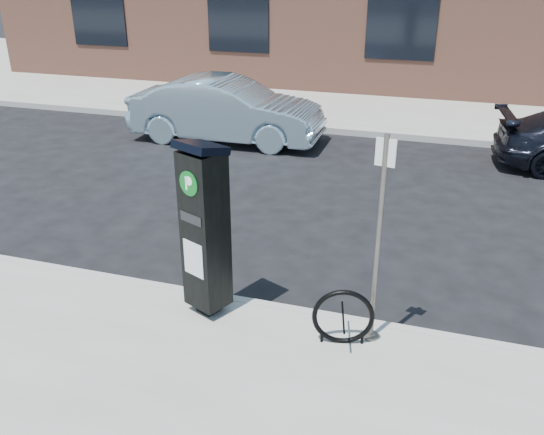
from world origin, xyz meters
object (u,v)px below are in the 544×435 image
at_px(parking_kiosk, 205,228).
at_px(bike_rack, 343,317).
at_px(car_silver, 226,110).
at_px(sign_pole, 378,244).

bearing_deg(parking_kiosk, bike_rack, 18.50).
relative_size(parking_kiosk, car_silver, 0.47).
height_order(sign_pole, bike_rack, sign_pole).
height_order(parking_kiosk, bike_rack, parking_kiosk).
bearing_deg(car_silver, sign_pole, -148.41).
relative_size(parking_kiosk, bike_rack, 3.15).
bearing_deg(car_silver, bike_rack, -150.78).
distance_m(parking_kiosk, sign_pole, 1.91).
distance_m(bike_rack, car_silver, 8.30).
relative_size(sign_pole, bike_rack, 3.47).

